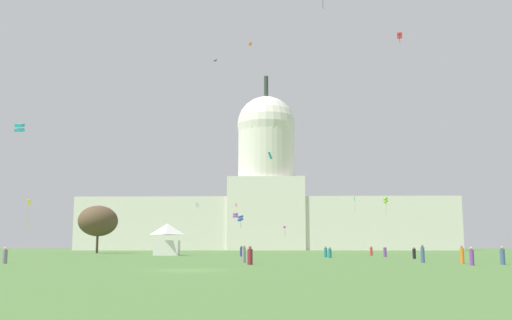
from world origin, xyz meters
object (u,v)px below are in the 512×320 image
kite_lime_low (385,200)px  kite_blue_low (240,218)px  kite_gold_low (109,209)px  kite_turquoise_low (270,157)px  tree_west_far (98,221)px  kite_violet_low (235,215)px  person_orange_back_center (462,255)px  person_teal_front_left (326,252)px  kite_black_high (213,63)px  person_red_near_tent (371,251)px  kite_pink_low (236,206)px  kite_magenta_low (285,227)px  kite_red_high (400,36)px  person_black_aisle_center (414,253)px  kite_cyan_low (20,128)px  person_grey_edge_east (5,256)px  kite_yellow_low (28,208)px  person_purple_lawn_far_right (472,257)px  person_grey_back_left (244,254)px  person_purple_lawn_far_left (385,252)px  kite_green_low (354,200)px  person_denim_near_tree_east (423,254)px  kite_orange_high (250,44)px  person_denim_front_right (503,256)px  person_navy_edge_west (241,251)px  person_maroon_mid_left (250,256)px  kite_white_low (197,206)px  event_tent (167,239)px  person_teal_front_center (330,253)px  capitol_building (266,203)px

kite_lime_low → kite_blue_low: bearing=74.8°
kite_gold_low → kite_turquoise_low: kite_turquoise_low is taller
tree_west_far → kite_violet_low: 46.58m
person_orange_back_center → person_teal_front_left: bearing=-83.3°
kite_black_high → kite_lime_low: bearing=26.4°
kite_gold_low → person_red_near_tent: bearing=-73.0°
kite_pink_low → kite_magenta_low: 42.44m
kite_red_high → kite_turquoise_low: size_ratio=0.79×
person_black_aisle_center → kite_cyan_low: bearing=-59.4°
person_grey_edge_east → kite_red_high: bearing=-171.5°
person_orange_back_center → kite_yellow_low: (-53.62, 33.80, 6.54)m
person_teal_front_left → person_grey_edge_east: size_ratio=1.05×
kite_black_high → kite_magenta_low: 80.44m
tree_west_far → kite_yellow_low: 44.95m
kite_cyan_low → kite_pink_low: kite_cyan_low is taller
person_purple_lawn_far_right → person_grey_back_left: person_grey_back_left is taller
person_purple_lawn_far_left → kite_yellow_low: size_ratio=0.37×
kite_yellow_low → kite_green_low: 97.84m
person_purple_lawn_far_right → kite_violet_low: size_ratio=0.98×
person_denim_near_tree_east → kite_orange_high: 102.60m
person_red_near_tent → person_grey_back_left: person_grey_back_left is taller
person_purple_lawn_far_right → person_denim_front_right: size_ratio=0.97×
person_red_near_tent → person_navy_edge_west: bearing=-158.9°
person_black_aisle_center → kite_cyan_low: (-51.84, 1.79, 16.74)m
person_maroon_mid_left → person_purple_lawn_far_left: person_maroon_mid_left is taller
person_grey_back_left → kite_white_low: size_ratio=0.42×
tree_west_far → kite_pink_low: size_ratio=3.22×
person_teal_front_left → kite_cyan_low: kite_cyan_low is taller
kite_cyan_low → kite_yellow_low: (-2.68, 10.51, -10.11)m
person_purple_lawn_far_right → kite_cyan_low: kite_cyan_low is taller
event_tent → person_teal_front_left: size_ratio=3.63×
person_teal_front_left → person_navy_edge_west: bearing=177.5°
kite_orange_high → kite_magenta_low: (9.61, 60.67, -44.80)m
person_maroon_mid_left → person_orange_back_center: person_orange_back_center is taller
person_black_aisle_center → kite_yellow_low: bearing=-70.2°
person_teal_front_left → kite_turquoise_low: 23.70m
person_maroon_mid_left → kite_pink_low: size_ratio=0.43×
person_grey_edge_east → person_purple_lawn_far_right: person_purple_lawn_far_right is taller
person_grey_back_left → kite_magenta_low: size_ratio=0.50×
person_orange_back_center → person_teal_front_center: person_orange_back_center is taller
person_grey_edge_east → kite_yellow_low: bearing=-116.1°
person_teal_front_left → person_grey_edge_east: person_teal_front_left is taller
kite_red_high → person_grey_back_left: bearing=-107.3°
kite_yellow_low → kite_violet_low: bearing=-40.2°
person_teal_front_left → kite_blue_low: size_ratio=0.52×
person_denim_near_tree_east → capitol_building: bearing=-15.6°
kite_orange_high → person_grey_back_left: bearing=152.8°
person_grey_edge_east → person_denim_near_tree_east: bearing=139.6°
person_purple_lawn_far_right → kite_blue_low: (-23.98, 88.47, 7.38)m
person_red_near_tent → kite_cyan_low: bearing=-154.5°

